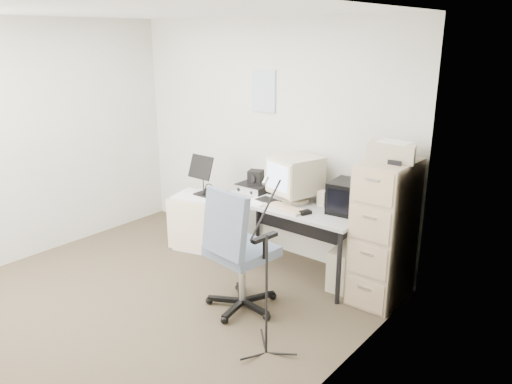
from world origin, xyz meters
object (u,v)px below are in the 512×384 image
Objects in this scene: desk at (293,237)px; side_cart at (200,221)px; filing_cabinet at (384,232)px; office_chair at (242,249)px.

side_cart is at bearing -171.02° from desk.
office_chair is at bearing -133.53° from filing_cabinet.
desk is (-0.95, -0.03, -0.29)m from filing_cabinet.
filing_cabinet reaches higher than side_cart.
office_chair is 1.44m from side_cart.
filing_cabinet is at bearing 53.65° from office_chair.
office_chair reaches higher than desk.
filing_cabinet is 2.08× the size of side_cart.
filing_cabinet is 0.99m from desk.
filing_cabinet is 1.27m from office_chair.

